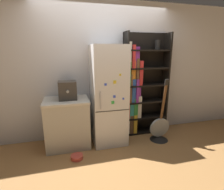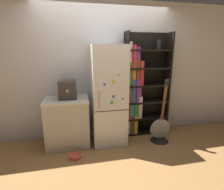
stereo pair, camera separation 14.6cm
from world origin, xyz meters
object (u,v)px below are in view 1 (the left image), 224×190
object	(u,v)px
bookshelf	(139,88)
pet_bowl	(77,157)
guitar	(159,132)
refrigerator	(108,95)
espresso_machine	(68,90)

from	to	relation	value
bookshelf	pet_bowl	world-z (taller)	bookshelf
guitar	refrigerator	bearing A→B (deg)	165.66
refrigerator	espresso_machine	world-z (taller)	refrigerator
guitar	pet_bowl	bearing A→B (deg)	-171.97
refrigerator	espresso_machine	size ratio (longest dim) A/B	5.32
bookshelf	guitar	size ratio (longest dim) A/B	1.68
guitar	pet_bowl	size ratio (longest dim) A/B	6.13
refrigerator	guitar	xyz separation A→B (m)	(0.95, -0.24, -0.72)
guitar	bookshelf	bearing A→B (deg)	120.00
refrigerator	pet_bowl	distance (m)	1.17
bookshelf	refrigerator	bearing A→B (deg)	-163.90
guitar	pet_bowl	distance (m)	1.61
refrigerator	bookshelf	size ratio (longest dim) A/B	0.88
refrigerator	pet_bowl	size ratio (longest dim) A/B	9.04
espresso_machine	pet_bowl	distance (m)	1.11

